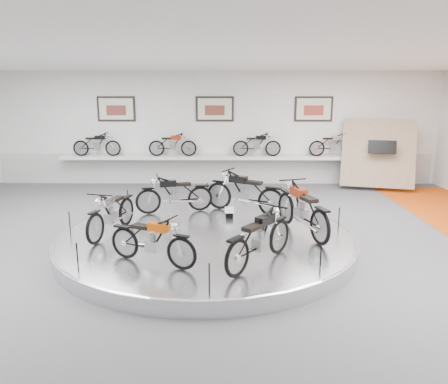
{
  "coord_description": "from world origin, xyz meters",
  "views": [
    {
      "loc": [
        0.45,
        -8.75,
        3.31
      ],
      "look_at": [
        0.38,
        0.6,
        1.15
      ],
      "focal_mm": 35.0,
      "sensor_mm": 36.0,
      "label": 1
    }
  ],
  "objects_px": {
    "bike_b": "(174,194)",
    "bike_a": "(244,192)",
    "display_platform": "(207,239)",
    "bike_f": "(302,208)",
    "bike_c": "(111,212)",
    "shelf": "(215,158)",
    "bike_e": "(260,237)",
    "bike_d": "(152,240)"
  },
  "relations": [
    {
      "from": "bike_b",
      "to": "bike_a",
      "type": "bearing_deg",
      "value": 165.05
    },
    {
      "from": "display_platform",
      "to": "bike_f",
      "type": "height_order",
      "value": "bike_f"
    },
    {
      "from": "bike_f",
      "to": "bike_a",
      "type": "bearing_deg",
      "value": 16.49
    },
    {
      "from": "bike_a",
      "to": "bike_c",
      "type": "height_order",
      "value": "bike_a"
    },
    {
      "from": "shelf",
      "to": "bike_f",
      "type": "xyz_separation_m",
      "value": [
        2.05,
        -6.43,
        -0.14
      ]
    },
    {
      "from": "shelf",
      "to": "bike_e",
      "type": "distance_m",
      "value": 8.23
    },
    {
      "from": "bike_c",
      "to": "bike_d",
      "type": "height_order",
      "value": "bike_c"
    },
    {
      "from": "bike_d",
      "to": "bike_f",
      "type": "bearing_deg",
      "value": 56.32
    },
    {
      "from": "display_platform",
      "to": "shelf",
      "type": "relative_size",
      "value": 0.58
    },
    {
      "from": "bike_c",
      "to": "bike_d",
      "type": "xyz_separation_m",
      "value": [
        1.15,
        -1.66,
        -0.04
      ]
    },
    {
      "from": "shelf",
      "to": "bike_d",
      "type": "relative_size",
      "value": 7.19
    },
    {
      "from": "bike_c",
      "to": "bike_e",
      "type": "bearing_deg",
      "value": 75.79
    },
    {
      "from": "display_platform",
      "to": "bike_a",
      "type": "distance_m",
      "value": 1.98
    },
    {
      "from": "display_platform",
      "to": "bike_e",
      "type": "distance_m",
      "value": 2.14
    },
    {
      "from": "bike_f",
      "to": "bike_d",
      "type": "bearing_deg",
      "value": 101.72
    },
    {
      "from": "bike_b",
      "to": "bike_e",
      "type": "relative_size",
      "value": 0.96
    },
    {
      "from": "bike_b",
      "to": "bike_d",
      "type": "relative_size",
      "value": 1.08
    },
    {
      "from": "bike_a",
      "to": "bike_b",
      "type": "xyz_separation_m",
      "value": [
        -1.76,
        0.02,
        -0.06
      ]
    },
    {
      "from": "bike_f",
      "to": "shelf",
      "type": "bearing_deg",
      "value": -1.1
    },
    {
      "from": "display_platform",
      "to": "bike_a",
      "type": "relative_size",
      "value": 3.46
    },
    {
      "from": "display_platform",
      "to": "shelf",
      "type": "height_order",
      "value": "shelf"
    },
    {
      "from": "shelf",
      "to": "bike_c",
      "type": "bearing_deg",
      "value": -107.37
    },
    {
      "from": "shelf",
      "to": "bike_d",
      "type": "xyz_separation_m",
      "value": [
        -0.88,
        -8.15,
        -0.25
      ]
    },
    {
      "from": "bike_d",
      "to": "shelf",
      "type": "bearing_deg",
      "value": 109.65
    },
    {
      "from": "shelf",
      "to": "bike_c",
      "type": "relative_size",
      "value": 6.58
    },
    {
      "from": "shelf",
      "to": "bike_b",
      "type": "xyz_separation_m",
      "value": [
        -0.89,
        -4.75,
        -0.21
      ]
    },
    {
      "from": "display_platform",
      "to": "bike_a",
      "type": "bearing_deg",
      "value": 61.76
    },
    {
      "from": "display_platform",
      "to": "bike_f",
      "type": "bearing_deg",
      "value": -0.75
    },
    {
      "from": "shelf",
      "to": "display_platform",
      "type": "bearing_deg",
      "value": -90.0
    },
    {
      "from": "shelf",
      "to": "bike_c",
      "type": "xyz_separation_m",
      "value": [
        -2.03,
        -6.49,
        -0.21
      ]
    },
    {
      "from": "bike_e",
      "to": "bike_f",
      "type": "height_order",
      "value": "bike_f"
    },
    {
      "from": "bike_c",
      "to": "bike_f",
      "type": "xyz_separation_m",
      "value": [
        4.08,
        0.07,
        0.07
      ]
    },
    {
      "from": "bike_d",
      "to": "bike_f",
      "type": "distance_m",
      "value": 3.4
    },
    {
      "from": "bike_e",
      "to": "bike_f",
      "type": "bearing_deg",
      "value": 6.18
    },
    {
      "from": "bike_d",
      "to": "bike_e",
      "type": "distance_m",
      "value": 1.9
    },
    {
      "from": "bike_c",
      "to": "bike_e",
      "type": "relative_size",
      "value": 0.97
    },
    {
      "from": "shelf",
      "to": "bike_b",
      "type": "height_order",
      "value": "bike_b"
    },
    {
      "from": "bike_d",
      "to": "bike_e",
      "type": "xyz_separation_m",
      "value": [
        1.9,
        -0.01,
        0.06
      ]
    },
    {
      "from": "bike_a",
      "to": "bike_f",
      "type": "bearing_deg",
      "value": 154.04
    },
    {
      "from": "bike_b",
      "to": "bike_f",
      "type": "relative_size",
      "value": 0.87
    },
    {
      "from": "display_platform",
      "to": "bike_c",
      "type": "height_order",
      "value": "bike_c"
    },
    {
      "from": "shelf",
      "to": "bike_e",
      "type": "relative_size",
      "value": 6.4
    }
  ]
}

